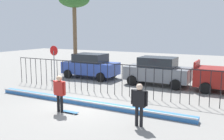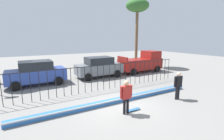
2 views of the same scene
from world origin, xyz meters
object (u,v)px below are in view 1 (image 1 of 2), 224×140
object	(u,v)px
parked_car_gray	(158,71)
palm_tree_short	(74,1)
stop_sign	(54,57)
skateboard	(70,112)
parked_car_blue	(90,66)
camera_operator	(139,101)
skateboarder	(60,90)

from	to	relation	value
parked_car_gray	palm_tree_short	xyz separation A→B (m)	(-8.83, 2.82, 5.32)
stop_sign	skateboard	bearing A→B (deg)	-45.13
parked_car_blue	parked_car_gray	distance (m)	5.38
stop_sign	palm_tree_short	size ratio (longest dim) A/B	0.34
skateboard	camera_operator	bearing A→B (deg)	-1.41
skateboarder	palm_tree_short	world-z (taller)	palm_tree_short
skateboard	parked_car_blue	bearing A→B (deg)	114.99
skateboarder	parked_car_blue	xyz separation A→B (m)	(-3.25, 7.64, -0.04)
stop_sign	palm_tree_short	distance (m)	6.22
skateboarder	skateboard	xyz separation A→B (m)	(0.50, 0.08, -0.95)
skateboarder	parked_car_gray	bearing A→B (deg)	70.81
stop_sign	palm_tree_short	bearing A→B (deg)	102.42
parked_car_blue	palm_tree_short	bearing A→B (deg)	144.64
skateboard	stop_sign	world-z (taller)	stop_sign
skateboarder	palm_tree_short	bearing A→B (deg)	119.16
skateboard	stop_sign	bearing A→B (deg)	133.47
skateboarder	parked_car_gray	xyz separation A→B (m)	(2.13, 7.61, -0.04)
parked_car_blue	stop_sign	size ratio (longest dim) A/B	1.72
parked_car_blue	stop_sign	xyz separation A→B (m)	(-2.57, -1.21, 0.64)
parked_car_blue	skateboarder	bearing A→B (deg)	-63.33
palm_tree_short	camera_operator	bearing A→B (deg)	-44.60
camera_operator	skateboard	bearing A→B (deg)	32.40
camera_operator	parked_car_gray	distance (m)	7.72
parked_car_gray	skateboard	bearing A→B (deg)	-103.65
parked_car_gray	stop_sign	xyz separation A→B (m)	(-7.95, -1.19, 0.64)
camera_operator	parked_car_gray	bearing A→B (deg)	-45.15
stop_sign	parked_car_gray	bearing A→B (deg)	8.48
skateboard	parked_car_gray	xyz separation A→B (m)	(1.63, 7.53, 0.91)
camera_operator	parked_car_blue	xyz separation A→B (m)	(-7.05, 7.56, -0.04)
parked_car_gray	palm_tree_short	distance (m)	10.69
parked_car_blue	parked_car_gray	bearing A→B (deg)	3.30
skateboard	palm_tree_short	distance (m)	14.07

